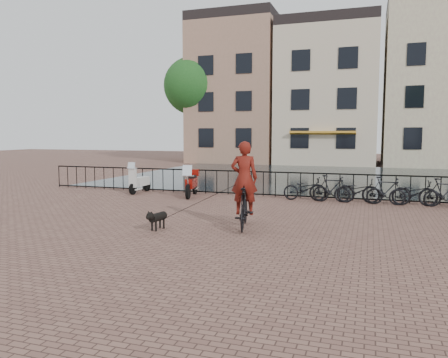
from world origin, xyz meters
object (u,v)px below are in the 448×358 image
(dog, at_px, (158,220))
(scooter, at_px, (140,177))
(cyclist, at_px, (244,190))
(motorcycle, at_px, (191,180))

(dog, xyz_separation_m, scooter, (-4.09, 6.31, 0.42))
(cyclist, bearing_deg, motorcycle, -65.99)
(dog, xyz_separation_m, motorcycle, (-1.55, 5.98, 0.41))
(motorcycle, height_order, scooter, scooter)
(motorcycle, bearing_deg, dog, -87.17)
(scooter, bearing_deg, motorcycle, -6.37)
(dog, bearing_deg, cyclist, 30.80)
(cyclist, xyz_separation_m, motorcycle, (-3.66, 5.07, -0.36))
(cyclist, distance_m, scooter, 8.23)
(dog, height_order, motorcycle, motorcycle)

